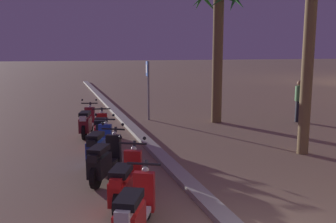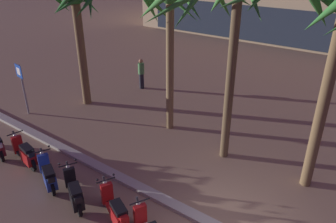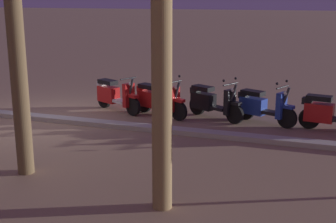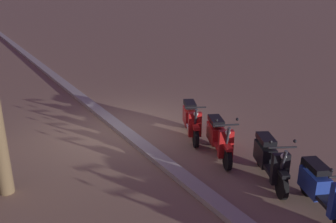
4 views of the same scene
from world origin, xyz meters
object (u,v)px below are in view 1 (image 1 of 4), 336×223
(scooter_blue_gap_after_mid, at_px, (99,145))
(scooter_red_far_back, at_px, (135,213))
(scooter_maroon_second_in_line, at_px, (87,122))
(scooter_red_last_in_row, at_px, (101,131))
(scooter_red_mid_front, at_px, (126,182))
(pedestrian_window_shopping, at_px, (299,100))
(crossing_sign, at_px, (148,83))
(scooter_black_tail_end, at_px, (104,160))
(palm_tree_by_mall_entrance, at_px, (218,15))

(scooter_blue_gap_after_mid, distance_m, scooter_red_far_back, 4.18)
(scooter_maroon_second_in_line, xyz_separation_m, scooter_red_last_in_row, (1.39, 0.30, -0.00))
(scooter_maroon_second_in_line, bearing_deg, scooter_red_mid_front, 1.91)
(scooter_blue_gap_after_mid, height_order, pedestrian_window_shopping, pedestrian_window_shopping)
(scooter_blue_gap_after_mid, xyz_separation_m, crossing_sign, (-5.36, 2.62, 1.06))
(scooter_maroon_second_in_line, relative_size, scooter_red_mid_front, 1.04)
(scooter_black_tail_end, xyz_separation_m, pedestrian_window_shopping, (-4.51, 8.29, 0.44))
(scooter_red_far_back, xyz_separation_m, palm_tree_by_mall_entrance, (-8.23, 5.04, 3.71))
(scooter_maroon_second_in_line, distance_m, scooter_black_tail_end, 4.44)
(scooter_red_mid_front, bearing_deg, scooter_red_last_in_row, 178.73)
(pedestrian_window_shopping, bearing_deg, scooter_black_tail_end, -61.44)
(scooter_red_last_in_row, distance_m, scooter_blue_gap_after_mid, 1.72)
(crossing_sign, bearing_deg, palm_tree_by_mall_entrance, 61.97)
(scooter_red_far_back, height_order, palm_tree_by_mall_entrance, palm_tree_by_mall_entrance)
(scooter_black_tail_end, height_order, scooter_red_mid_front, same)
(scooter_red_last_in_row, xyz_separation_m, pedestrian_window_shopping, (-1.46, 8.00, 0.43))
(pedestrian_window_shopping, bearing_deg, scooter_blue_gap_after_mid, -69.02)
(scooter_maroon_second_in_line, relative_size, crossing_sign, 0.75)
(scooter_maroon_second_in_line, xyz_separation_m, scooter_blue_gap_after_mid, (3.09, 0.05, -0.02))
(scooter_red_last_in_row, height_order, crossing_sign, crossing_sign)
(scooter_red_last_in_row, bearing_deg, pedestrian_window_shopping, 100.37)
(scooter_blue_gap_after_mid, bearing_deg, palm_tree_by_mall_entrance, 128.60)
(scooter_black_tail_end, height_order, palm_tree_by_mall_entrance, palm_tree_by_mall_entrance)
(crossing_sign, relative_size, palm_tree_by_mall_entrance, 0.43)
(scooter_red_mid_front, bearing_deg, palm_tree_by_mall_entrance, 144.44)
(pedestrian_window_shopping, bearing_deg, scooter_maroon_second_in_line, -89.52)
(scooter_maroon_second_in_line, bearing_deg, crossing_sign, 130.44)
(scooter_red_far_back, xyz_separation_m, pedestrian_window_shopping, (-7.34, 8.21, 0.43))
(scooter_red_last_in_row, distance_m, scooter_red_mid_front, 4.54)
(scooter_red_far_back, xyz_separation_m, crossing_sign, (-9.54, 2.58, 1.04))
(scooter_maroon_second_in_line, distance_m, scooter_red_far_back, 7.27)
(scooter_maroon_second_in_line, height_order, scooter_red_last_in_row, scooter_maroon_second_in_line)
(scooter_red_last_in_row, distance_m, palm_tree_by_mall_entrance, 6.53)
(scooter_maroon_second_in_line, bearing_deg, pedestrian_window_shopping, 90.48)
(scooter_blue_gap_after_mid, bearing_deg, scooter_black_tail_end, -1.89)
(crossing_sign, bearing_deg, scooter_red_last_in_row, -32.85)
(scooter_red_last_in_row, bearing_deg, scooter_red_mid_front, -1.27)
(scooter_red_mid_front, bearing_deg, scooter_black_tail_end, -172.61)
(scooter_red_mid_front, bearing_deg, scooter_blue_gap_after_mid, -177.00)
(scooter_blue_gap_after_mid, height_order, crossing_sign, crossing_sign)
(scooter_blue_gap_after_mid, xyz_separation_m, palm_tree_by_mall_entrance, (-4.05, 5.08, 3.72))
(scooter_red_last_in_row, relative_size, scooter_red_far_back, 1.08)
(scooter_black_tail_end, bearing_deg, scooter_red_far_back, 1.67)
(scooter_black_tail_end, relative_size, scooter_red_mid_front, 0.97)
(scooter_blue_gap_after_mid, height_order, scooter_black_tail_end, same)
(scooter_maroon_second_in_line, distance_m, scooter_red_last_in_row, 1.43)
(scooter_maroon_second_in_line, relative_size, scooter_red_far_back, 1.06)
(scooter_red_last_in_row, bearing_deg, palm_tree_by_mall_entrance, 116.00)
(scooter_maroon_second_in_line, height_order, scooter_red_mid_front, same)
(scooter_red_last_in_row, bearing_deg, scooter_maroon_second_in_line, -167.91)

